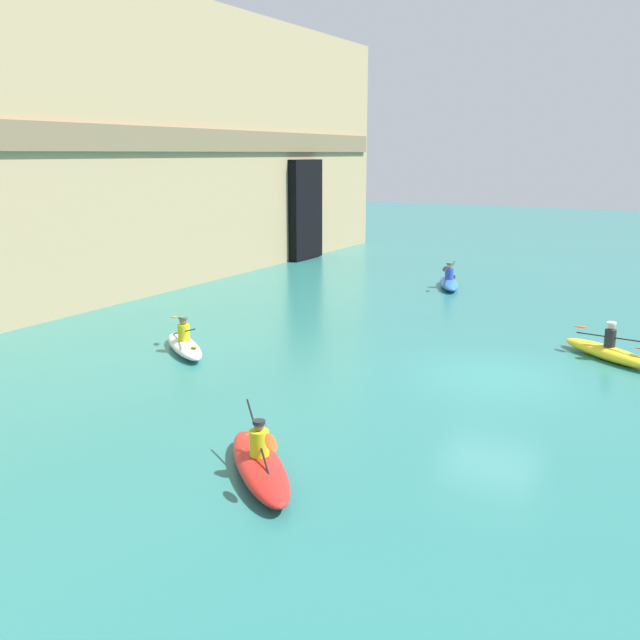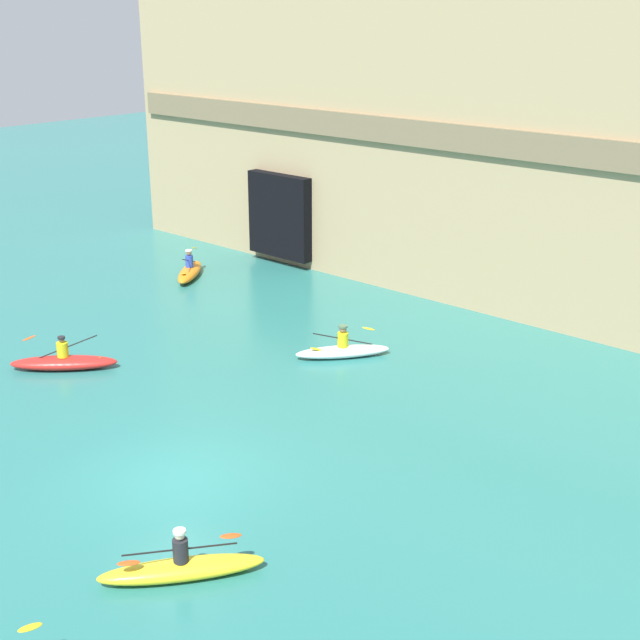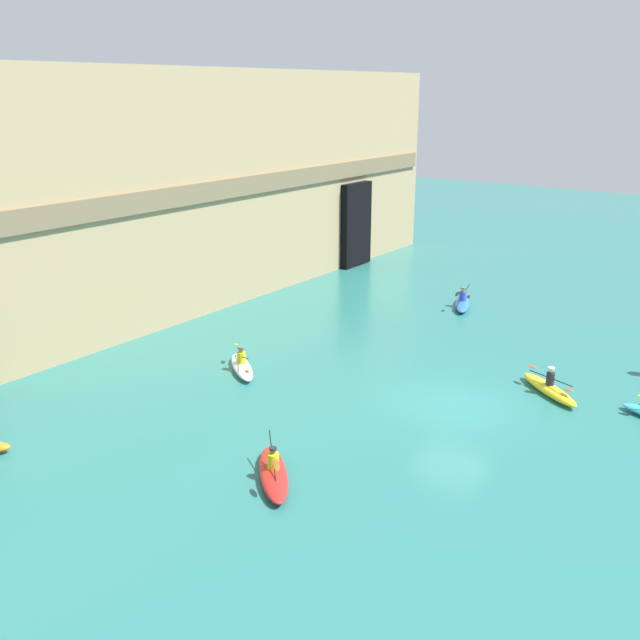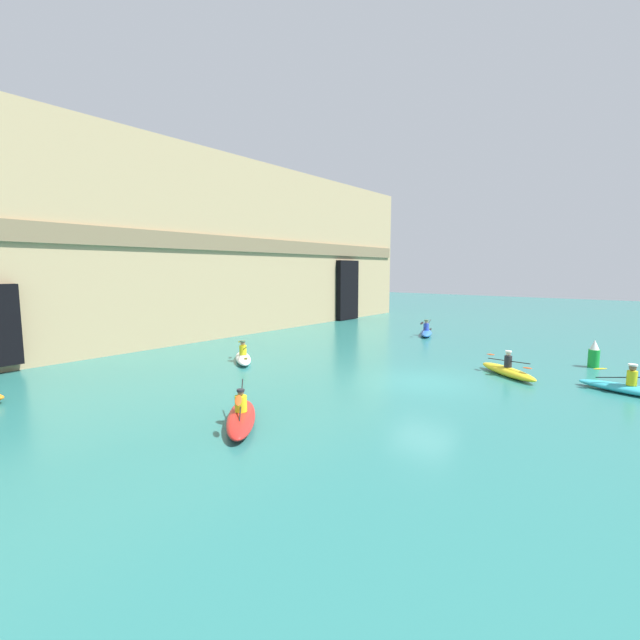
{
  "view_description": "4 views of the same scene",
  "coord_description": "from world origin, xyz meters",
  "px_view_note": "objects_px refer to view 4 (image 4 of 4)",
  "views": [
    {
      "loc": [
        -17.38,
        -4.57,
        5.57
      ],
      "look_at": [
        0.71,
        5.5,
        0.72
      ],
      "focal_mm": 40.0,
      "sensor_mm": 36.0,
      "label": 1
    },
    {
      "loc": [
        14.76,
        -11.39,
        10.54
      ],
      "look_at": [
        -0.72,
        5.86,
        2.24
      ],
      "focal_mm": 50.0,
      "sensor_mm": 36.0,
      "label": 2
    },
    {
      "loc": [
        -21.65,
        -9.89,
        10.88
      ],
      "look_at": [
        0.69,
        6.53,
        1.81
      ],
      "focal_mm": 40.0,
      "sensor_mm": 36.0,
      "label": 3
    },
    {
      "loc": [
        -15.56,
        -7.13,
        4.43
      ],
      "look_at": [
        -2.47,
        3.33,
        2.46
      ],
      "focal_mm": 24.0,
      "sensor_mm": 36.0,
      "label": 4
    }
  ],
  "objects_px": {
    "kayak_red": "(241,417)",
    "kayak_cyan": "(631,388)",
    "kayak_blue": "(426,332)",
    "kayak_white": "(243,357)",
    "kayak_yellow": "(508,371)",
    "marker_buoy": "(594,355)"
  },
  "relations": [
    {
      "from": "kayak_cyan",
      "to": "marker_buoy",
      "type": "distance_m",
      "value": 4.47
    },
    {
      "from": "kayak_white",
      "to": "kayak_yellow",
      "type": "relative_size",
      "value": 0.94
    },
    {
      "from": "kayak_red",
      "to": "marker_buoy",
      "type": "xyz_separation_m",
      "value": [
        14.93,
        -6.96,
        0.35
      ]
    },
    {
      "from": "kayak_white",
      "to": "kayak_cyan",
      "type": "distance_m",
      "value": 15.79
    },
    {
      "from": "kayak_yellow",
      "to": "kayak_cyan",
      "type": "distance_m",
      "value": 4.2
    },
    {
      "from": "kayak_red",
      "to": "kayak_cyan",
      "type": "xyz_separation_m",
      "value": [
        10.77,
        -8.55,
        -0.02
      ]
    },
    {
      "from": "kayak_red",
      "to": "marker_buoy",
      "type": "height_order",
      "value": "marker_buoy"
    },
    {
      "from": "kayak_red",
      "to": "kayak_blue",
      "type": "bearing_deg",
      "value": 143.98
    },
    {
      "from": "kayak_blue",
      "to": "kayak_white",
      "type": "bearing_deg",
      "value": 141.94
    },
    {
      "from": "kayak_yellow",
      "to": "kayak_blue",
      "type": "xyz_separation_m",
      "value": [
        8.22,
        7.45,
        0.0
      ]
    },
    {
      "from": "kayak_white",
      "to": "kayak_blue",
      "type": "height_order",
      "value": "kayak_blue"
    },
    {
      "from": "kayak_red",
      "to": "kayak_cyan",
      "type": "distance_m",
      "value": 13.75
    },
    {
      "from": "kayak_white",
      "to": "kayak_red",
      "type": "xyz_separation_m",
      "value": [
        -5.68,
        -6.4,
        0.01
      ]
    },
    {
      "from": "kayak_cyan",
      "to": "kayak_red",
      "type": "bearing_deg",
      "value": 63.56
    },
    {
      "from": "kayak_red",
      "to": "kayak_blue",
      "type": "relative_size",
      "value": 0.93
    },
    {
      "from": "marker_buoy",
      "to": "kayak_yellow",
      "type": "bearing_deg",
      "value": 147.96
    },
    {
      "from": "kayak_white",
      "to": "kayak_cyan",
      "type": "bearing_deg",
      "value": -123.8
    },
    {
      "from": "kayak_cyan",
      "to": "marker_buoy",
      "type": "height_order",
      "value": "marker_buoy"
    },
    {
      "from": "kayak_yellow",
      "to": "marker_buoy",
      "type": "bearing_deg",
      "value": -85.54
    },
    {
      "from": "kayak_cyan",
      "to": "kayak_blue",
      "type": "relative_size",
      "value": 1.14
    },
    {
      "from": "kayak_red",
      "to": "kayak_blue",
      "type": "distance_m",
      "value": 19.24
    },
    {
      "from": "kayak_cyan",
      "to": "kayak_white",
      "type": "bearing_deg",
      "value": 30.81
    }
  ]
}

